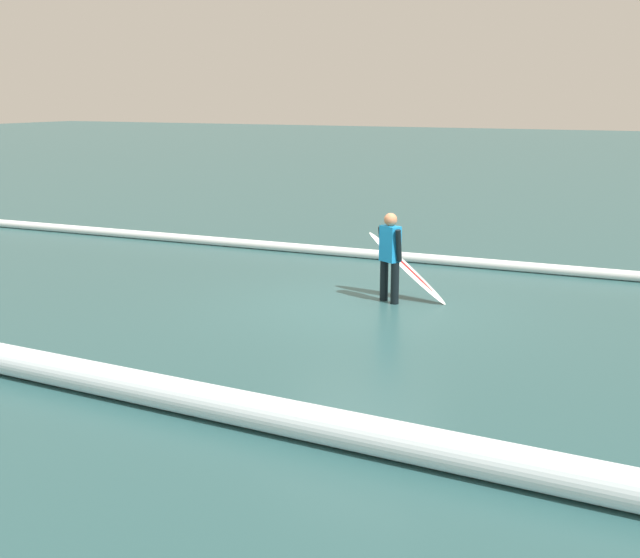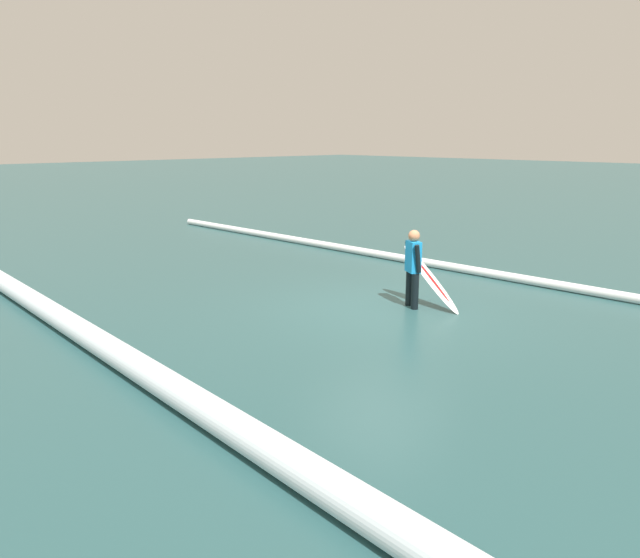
# 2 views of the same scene
# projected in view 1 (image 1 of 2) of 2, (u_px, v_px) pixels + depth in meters

# --- Properties ---
(ground_plane) EXTENTS (145.03, 145.03, 0.00)m
(ground_plane) POSITION_uv_depth(u_px,v_px,m) (358.00, 307.00, 13.37)
(ground_plane) COLOR #295354
(surfer) EXTENTS (0.47, 0.41, 1.51)m
(surfer) POSITION_uv_depth(u_px,v_px,m) (390.00, 253.00, 13.52)
(surfer) COLOR black
(surfer) RESTS_ON ground_plane
(surfboard) EXTENTS (1.53, 0.49, 1.12)m
(surfboard) POSITION_uv_depth(u_px,v_px,m) (407.00, 268.00, 13.80)
(surfboard) COLOR white
(surfboard) RESTS_ON ground_plane
(wave_crest_foreground) EXTENTS (25.53, 0.93, 0.20)m
(wave_crest_foreground) POSITION_uv_depth(u_px,v_px,m) (441.00, 260.00, 16.67)
(wave_crest_foreground) COLOR white
(wave_crest_foreground) RESTS_ON ground_plane
(wave_crest_midground) EXTENTS (24.23, 1.18, 0.38)m
(wave_crest_midground) POSITION_uv_depth(u_px,v_px,m) (392.00, 440.00, 7.78)
(wave_crest_midground) COLOR white
(wave_crest_midground) RESTS_ON ground_plane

